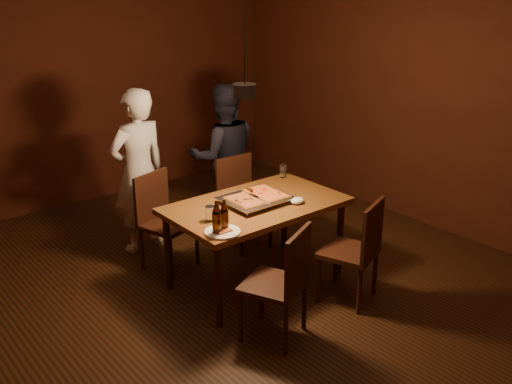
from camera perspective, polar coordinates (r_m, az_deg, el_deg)
room_shell at (r=4.43m, az=-1.13°, el=5.64°), size 6.00×6.00×6.00m
dining_table at (r=4.88m, az=-0.00°, el=-1.91°), size 1.50×0.90×0.75m
chair_far_left at (r=5.30m, az=-9.49°, el=-1.98°), size 0.52×0.52×0.49m
chair_far_right at (r=5.69m, az=-1.59°, el=-0.10°), size 0.43×0.43×0.49m
chair_near_left at (r=4.16m, az=2.84°, el=-8.25°), size 0.56×0.56×0.49m
chair_near_right at (r=4.70m, az=10.26°, el=-5.00°), size 0.54×0.54×0.49m
pizza_tray at (r=4.85m, az=-0.04°, el=-0.81°), size 0.55×0.46×0.05m
pizza_meat at (r=4.75m, az=-1.16°, el=-0.84°), size 0.22×0.34×0.02m
pizza_cheese at (r=4.91m, az=1.06°, el=-0.11°), size 0.25×0.39×0.02m
spatula at (r=4.85m, az=-0.04°, el=-0.32°), size 0.14×0.25×0.04m
beer_bottle_a at (r=4.22m, az=-3.95°, el=-2.61°), size 0.07×0.07×0.26m
beer_bottle_b at (r=4.29m, az=-3.18°, el=-2.33°), size 0.06×0.06×0.24m
water_glass_left at (r=4.49m, az=-4.61°, el=-2.15°), size 0.08×0.08×0.12m
water_glass_right at (r=5.47m, az=2.70°, el=2.11°), size 0.06×0.06×0.13m
plate_slice at (r=4.29m, az=-3.37°, el=-3.99°), size 0.27×0.27×0.03m
napkin at (r=4.84m, az=4.14°, el=-0.87°), size 0.13×0.10×0.05m
diner_white at (r=5.58m, az=-11.63°, el=2.00°), size 0.61×0.42×1.61m
diner_dark at (r=6.04m, az=-3.23°, el=3.52°), size 0.93×0.84×1.55m
pendant_lamp at (r=4.35m, az=-1.16°, el=10.24°), size 0.18×0.18×1.10m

